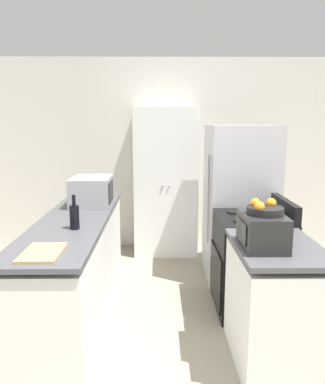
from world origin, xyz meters
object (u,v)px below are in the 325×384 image
wine_bottle (74,216)px  fruit_bowl (264,209)px  pantry_cabinet (166,182)px  stove (251,262)px  microwave (92,191)px  refrigerator (239,203)px  toaster_oven (262,231)px

wine_bottle → fruit_bowl: size_ratio=1.15×
pantry_cabinet → stove: size_ratio=1.82×
microwave → wine_bottle: bearing=-89.3°
refrigerator → wine_bottle: 1.98m
stove → microwave: size_ratio=2.00×
refrigerator → stove: bearing=-93.0°
wine_bottle → toaster_oven: size_ratio=0.71×
microwave → wine_bottle: microwave is taller
stove → wine_bottle: bearing=-166.2°
pantry_cabinet → refrigerator: (0.81, -0.80, -0.11)m
wine_bottle → toaster_oven: bearing=-18.3°
wine_bottle → toaster_oven: 1.47m
microwave → pantry_cabinet: bearing=53.6°
stove → refrigerator: (0.04, 0.79, 0.40)m
stove → microwave: (-1.56, 0.52, 0.59)m
refrigerator → microwave: 1.63m
pantry_cabinet → fruit_bowl: size_ratio=7.81×
pantry_cabinet → microwave: size_ratio=3.64×
refrigerator → fruit_bowl: (-0.19, -1.63, 0.31)m
fruit_bowl → wine_bottle: bearing=161.7°
stove → refrigerator: size_ratio=0.62×
stove → fruit_bowl: (-0.14, -0.84, 0.71)m
toaster_oven → fruit_bowl: (0.01, 0.00, 0.15)m
refrigerator → fruit_bowl: 1.67m
refrigerator → fruit_bowl: refrigerator is taller
microwave → fruit_bowl: bearing=-43.9°
wine_bottle → fruit_bowl: (1.40, -0.46, 0.17)m
wine_bottle → pantry_cabinet: bearing=68.4°
fruit_bowl → toaster_oven: bearing=-178.2°
pantry_cabinet → wine_bottle: bearing=-111.6°
pantry_cabinet → refrigerator: bearing=-44.5°
stove → refrigerator: refrigerator is taller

